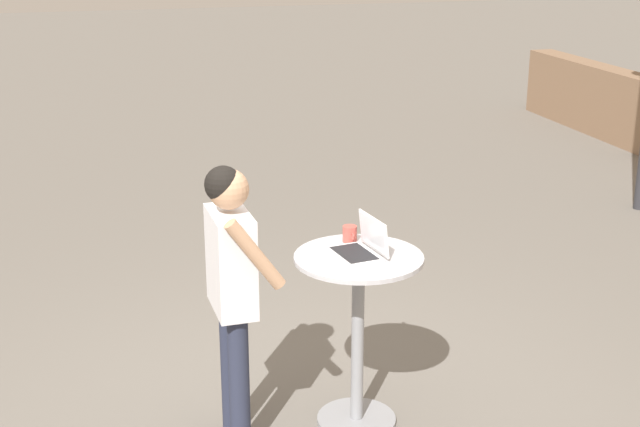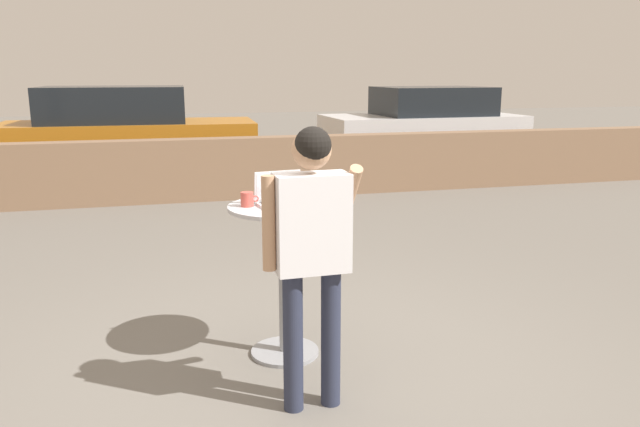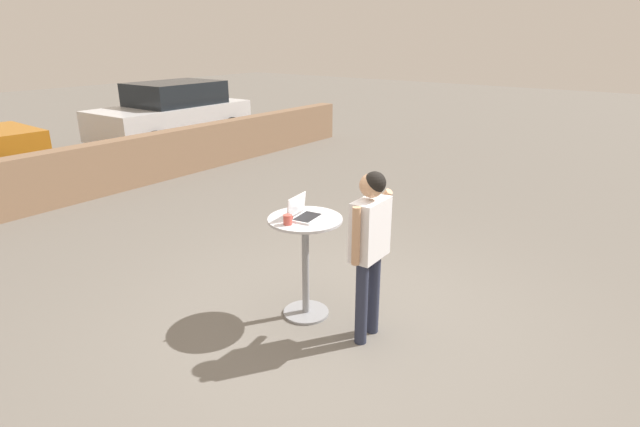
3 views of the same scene
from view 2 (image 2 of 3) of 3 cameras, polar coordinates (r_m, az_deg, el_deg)
The scene contains 8 objects.
ground_plane at distance 4.02m, azimuth -2.41°, elevation -14.50°, with size 50.00×50.00×0.00m, color slate.
pavement_kerb at distance 9.26m, azimuth -9.81°, elevation 4.03°, with size 15.27×0.35×0.90m.
cafe_table at distance 4.04m, azimuth -3.34°, elevation -4.04°, with size 0.70×0.70×1.02m.
laptop at distance 3.96m, azimuth -3.54°, elevation 1.44°, with size 0.34×0.28×0.21m.
coffee_mug at distance 3.93m, azimuth -6.67°, elevation 1.30°, with size 0.11×0.08×0.09m.
standing_person at distance 3.30m, azimuth -0.77°, elevation -2.17°, with size 0.53×0.36×1.57m.
parked_car_near_street at distance 12.68m, azimuth 9.55°, elevation 7.93°, with size 3.90×1.98×1.54m.
parked_car_further_down at distance 11.54m, azimuth -17.40°, elevation 7.11°, with size 4.42×1.95×1.59m.
Camera 2 is at (-0.73, -3.49, 1.85)m, focal length 35.00 mm.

